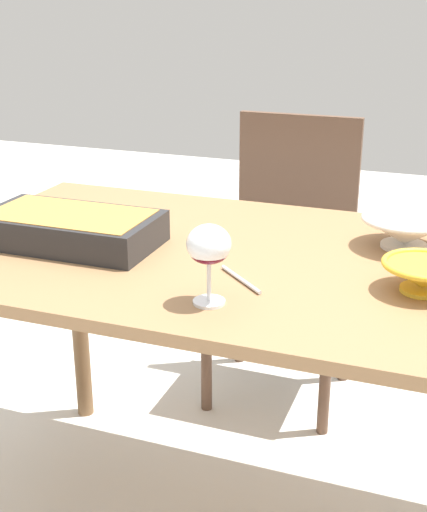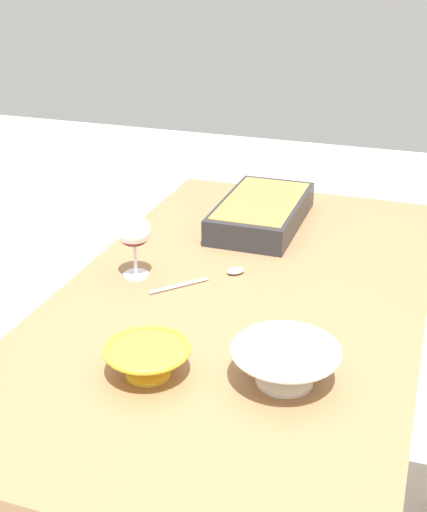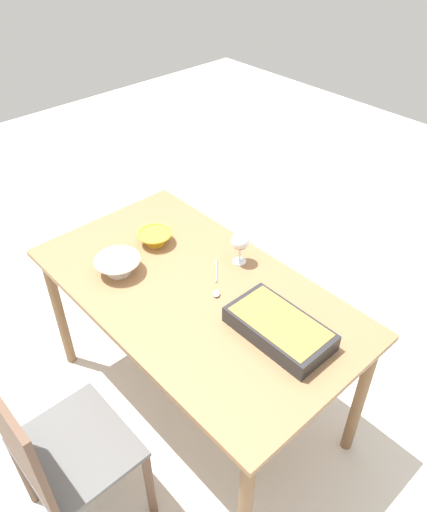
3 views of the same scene
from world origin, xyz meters
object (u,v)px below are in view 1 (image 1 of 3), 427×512
(dining_table, at_px, (251,293))
(mixing_bowl, at_px, (423,274))
(serving_spoon, at_px, (218,262))
(chair, at_px, (288,246))
(wine_glass, at_px, (209,248))
(small_bowl, at_px, (406,230))
(casserole_dish, at_px, (70,227))

(dining_table, height_order, mixing_bowl, mixing_bowl)
(mixing_bowl, distance_m, serving_spoon, 0.42)
(chair, xyz_separation_m, serving_spoon, (0.06, -0.84, 0.26))
(dining_table, height_order, serving_spoon, serving_spoon)
(wine_glass, bearing_deg, small_bowl, 54.95)
(small_bowl, xyz_separation_m, serving_spoon, (-0.36, -0.25, -0.03))
(small_bowl, distance_m, serving_spoon, 0.44)
(wine_glass, bearing_deg, casserole_dish, 154.27)
(serving_spoon, bearing_deg, chair, 93.87)
(serving_spoon, bearing_deg, dining_table, 56.96)
(small_bowl, height_order, serving_spoon, small_bowl)
(dining_table, bearing_deg, chair, 98.02)
(wine_glass, bearing_deg, mixing_bowl, 27.80)
(dining_table, relative_size, small_bowl, 7.22)
(chair, bearing_deg, casserole_dish, -110.07)
(dining_table, height_order, wine_glass, wine_glass)
(wine_glass, xyz_separation_m, small_bowl, (0.31, 0.44, -0.07))
(casserole_dish, xyz_separation_m, small_bowl, (0.72, 0.24, 0.00))
(dining_table, bearing_deg, casserole_dish, -170.72)
(dining_table, xyz_separation_m, casserole_dish, (-0.41, -0.07, 0.13))
(dining_table, distance_m, chair, 0.79)
(chair, xyz_separation_m, mixing_bowl, (0.47, -0.83, 0.29))
(wine_glass, relative_size, mixing_bowl, 0.95)
(mixing_bowl, bearing_deg, casserole_dish, 179.65)
(casserole_dish, distance_m, small_bowl, 0.75)
(dining_table, relative_size, chair, 1.55)
(casserole_dish, distance_m, mixing_bowl, 0.78)
(wine_glass, relative_size, serving_spoon, 0.78)
(casserole_dish, xyz_separation_m, serving_spoon, (0.36, -0.01, -0.03))
(casserole_dish, xyz_separation_m, mixing_bowl, (0.78, -0.00, -0.00))
(chair, height_order, wine_glass, chair)
(serving_spoon, bearing_deg, casserole_dish, 178.30)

